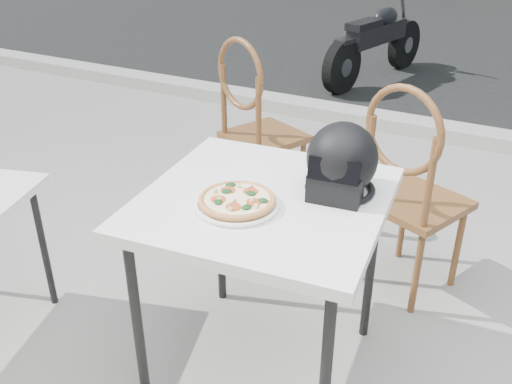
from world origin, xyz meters
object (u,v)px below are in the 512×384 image
at_px(cafe_chair_side, 254,118).
at_px(motorcycle, 376,43).
at_px(plate, 237,205).
at_px(pizza, 237,200).
at_px(cafe_table_main, 264,214).
at_px(helmet, 341,163).
at_px(cafe_chair_main, 409,182).

relative_size(cafe_chair_side, motorcycle, 0.63).
distance_m(plate, pizza, 0.02).
height_order(cafe_table_main, helmet, helmet).
bearing_deg(motorcycle, cafe_table_main, -64.60).
xyz_separation_m(cafe_table_main, plate, (-0.05, -0.11, 0.09)).
height_order(plate, helmet, helmet).
xyz_separation_m(cafe_table_main, cafe_chair_main, (0.37, 0.81, -0.14)).
xyz_separation_m(helmet, motorcycle, (-1.07, 4.21, -0.57)).
distance_m(cafe_table_main, pizza, 0.16).
xyz_separation_m(cafe_chair_main, cafe_chair_side, (-1.04, 0.41, 0.00)).
bearing_deg(cafe_chair_main, plate, 88.72).
height_order(plate, cafe_chair_main, cafe_chair_main).
distance_m(cafe_table_main, helmet, 0.35).
height_order(pizza, cafe_chair_side, cafe_chair_side).
bearing_deg(helmet, cafe_table_main, -151.68).
relative_size(plate, cafe_chair_side, 0.31).
distance_m(pizza, cafe_chair_side, 1.50).
height_order(plate, pizza, pizza).
bearing_deg(cafe_chair_main, pizza, 88.72).
distance_m(plate, motorcycle, 4.58).
relative_size(cafe_table_main, helmet, 3.20).
xyz_separation_m(plate, motorcycle, (-0.78, 4.49, -0.46)).
distance_m(plate, helmet, 0.41).
bearing_deg(cafe_table_main, cafe_chair_side, 118.88).
distance_m(pizza, cafe_chair_main, 1.04).
relative_size(plate, cafe_chair_main, 0.31).
height_order(cafe_table_main, cafe_chair_side, cafe_chair_side).
height_order(pizza, motorcycle, motorcycle).
bearing_deg(plate, pizza, 61.52).
height_order(cafe_table_main, pizza, pizza).
bearing_deg(plate, cafe_chair_main, 65.59).
xyz_separation_m(cafe_table_main, motorcycle, (-0.83, 4.37, -0.37)).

